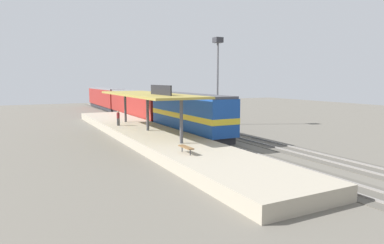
{
  "coord_description": "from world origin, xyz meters",
  "views": [
    {
      "loc": [
        -16.36,
        -32.57,
        6.06
      ],
      "look_at": [
        -1.38,
        -3.68,
        2.0
      ],
      "focal_mm": 31.53,
      "sensor_mm": 36.0,
      "label": 1
    }
  ],
  "objects_px": {
    "locomotive": "(190,114)",
    "person_waiting": "(118,117)",
    "light_mast": "(218,63)",
    "passenger_carriage_rear": "(105,98)",
    "platform_bench": "(186,147)",
    "passenger_carriage_front": "(137,104)"
  },
  "relations": [
    {
      "from": "locomotive",
      "to": "person_waiting",
      "type": "relative_size",
      "value": 8.44
    },
    {
      "from": "locomotive",
      "to": "light_mast",
      "type": "relative_size",
      "value": 1.23
    },
    {
      "from": "passenger_carriage_rear",
      "to": "light_mast",
      "type": "relative_size",
      "value": 1.71
    },
    {
      "from": "platform_bench",
      "to": "passenger_carriage_rear",
      "type": "xyz_separation_m",
      "value": [
        6.0,
        50.0,
        0.97
      ]
    },
    {
      "from": "platform_bench",
      "to": "light_mast",
      "type": "distance_m",
      "value": 23.91
    },
    {
      "from": "passenger_carriage_rear",
      "to": "light_mast",
      "type": "distance_m",
      "value": 33.29
    },
    {
      "from": "passenger_carriage_front",
      "to": "person_waiting",
      "type": "distance_m",
      "value": 13.91
    },
    {
      "from": "light_mast",
      "to": "platform_bench",
      "type": "bearing_deg",
      "value": -127.16
    },
    {
      "from": "locomotive",
      "to": "light_mast",
      "type": "height_order",
      "value": "light_mast"
    },
    {
      "from": "person_waiting",
      "to": "locomotive",
      "type": "bearing_deg",
      "value": -41.7
    },
    {
      "from": "locomotive",
      "to": "light_mast",
      "type": "xyz_separation_m",
      "value": [
        7.8,
        7.01,
        5.99
      ]
    },
    {
      "from": "platform_bench",
      "to": "passenger_carriage_front",
      "type": "xyz_separation_m",
      "value": [
        6.0,
        29.2,
        0.97
      ]
    },
    {
      "from": "passenger_carriage_rear",
      "to": "person_waiting",
      "type": "distance_m",
      "value": 33.79
    },
    {
      "from": "passenger_carriage_front",
      "to": "passenger_carriage_rear",
      "type": "height_order",
      "value": "same"
    },
    {
      "from": "passenger_carriage_rear",
      "to": "light_mast",
      "type": "bearing_deg",
      "value": -76.21
    },
    {
      "from": "locomotive",
      "to": "passenger_carriage_rear",
      "type": "xyz_separation_m",
      "value": [
        0.0,
        38.8,
        -0.1
      ]
    },
    {
      "from": "passenger_carriage_front",
      "to": "locomotive",
      "type": "bearing_deg",
      "value": -90.0
    },
    {
      "from": "platform_bench",
      "to": "person_waiting",
      "type": "xyz_separation_m",
      "value": [
        -0.29,
        16.81,
        0.51
      ]
    },
    {
      "from": "light_mast",
      "to": "person_waiting",
      "type": "distance_m",
      "value": 15.6
    },
    {
      "from": "light_mast",
      "to": "person_waiting",
      "type": "bearing_deg",
      "value": -174.32
    },
    {
      "from": "platform_bench",
      "to": "passenger_carriage_front",
      "type": "relative_size",
      "value": 0.08
    },
    {
      "from": "person_waiting",
      "to": "passenger_carriage_rear",
      "type": "bearing_deg",
      "value": 79.26
    }
  ]
}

